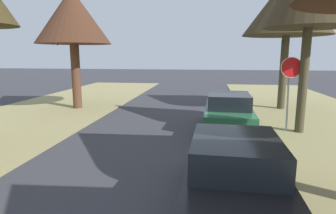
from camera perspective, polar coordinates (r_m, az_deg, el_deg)
name	(u,v)px	position (r m, az deg, el deg)	size (l,w,h in m)	color
stop_sign_far	(290,78)	(12.09, 23.55, 5.41)	(0.81, 0.38, 2.96)	#9EA0A5
street_tree_right_far	(288,5)	(17.38, 23.21, 18.49)	(4.75, 4.75, 7.37)	#46402A
street_tree_left_mid_b	(73,17)	(17.06, -18.80, 16.81)	(4.13, 4.13, 6.61)	brown
parked_sedan_black	(234,177)	(5.85, 13.21, -13.63)	(2.06, 4.45, 1.57)	black
parked_sedan_green	(228,114)	(11.71, 12.11, -1.35)	(2.06, 4.45, 1.57)	#28663D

